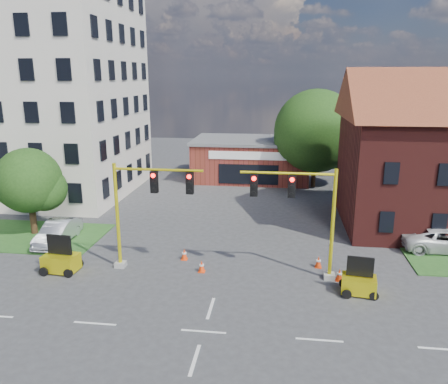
{
  "coord_description": "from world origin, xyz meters",
  "views": [
    {
      "loc": [
        3.07,
        -16.66,
        10.87
      ],
      "look_at": [
        -0.39,
        10.0,
        3.69
      ],
      "focal_mm": 35.0,
      "sensor_mm": 36.0,
      "label": 1
    }
  ],
  "objects_px": {
    "signal_mast_west": "(145,204)",
    "signal_mast_east": "(302,210)",
    "pickup_white": "(445,240)",
    "trailer_east": "(359,283)",
    "trailer_west": "(61,261)"
  },
  "relations": [
    {
      "from": "trailer_east",
      "to": "trailer_west",
      "type": "bearing_deg",
      "value": -173.5
    },
    {
      "from": "signal_mast_west",
      "to": "pickup_white",
      "type": "xyz_separation_m",
      "value": [
        18.08,
        5.01,
        -3.16
      ]
    },
    {
      "from": "signal_mast_west",
      "to": "trailer_east",
      "type": "distance_m",
      "value": 12.22
    },
    {
      "from": "signal_mast_west",
      "to": "trailer_east",
      "type": "xyz_separation_m",
      "value": [
        11.66,
        -1.57,
        -3.31
      ]
    },
    {
      "from": "signal_mast_west",
      "to": "trailer_east",
      "type": "relative_size",
      "value": 3.19
    },
    {
      "from": "signal_mast_west",
      "to": "signal_mast_east",
      "type": "distance_m",
      "value": 8.71
    },
    {
      "from": "trailer_east",
      "to": "pickup_white",
      "type": "relative_size",
      "value": 0.36
    },
    {
      "from": "signal_mast_east",
      "to": "pickup_white",
      "type": "height_order",
      "value": "signal_mast_east"
    },
    {
      "from": "trailer_west",
      "to": "trailer_east",
      "type": "distance_m",
      "value": 16.41
    },
    {
      "from": "signal_mast_west",
      "to": "pickup_white",
      "type": "bearing_deg",
      "value": 15.49
    },
    {
      "from": "signal_mast_west",
      "to": "signal_mast_east",
      "type": "height_order",
      "value": "same"
    },
    {
      "from": "signal_mast_west",
      "to": "pickup_white",
      "type": "distance_m",
      "value": 19.03
    },
    {
      "from": "trailer_west",
      "to": "trailer_east",
      "type": "bearing_deg",
      "value": 3.53
    },
    {
      "from": "signal_mast_east",
      "to": "trailer_west",
      "type": "height_order",
      "value": "signal_mast_east"
    },
    {
      "from": "trailer_west",
      "to": "pickup_white",
      "type": "xyz_separation_m",
      "value": [
        22.82,
        6.08,
        0.09
      ]
    }
  ]
}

